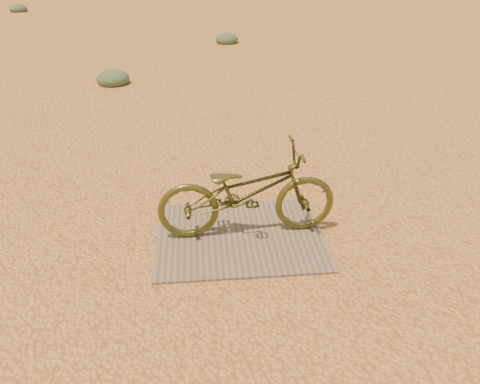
{
  "coord_description": "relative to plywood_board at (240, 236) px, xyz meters",
  "views": [
    {
      "loc": [
        0.12,
        -3.6,
        2.38
      ],
      "look_at": [
        0.44,
        -0.14,
        0.46
      ],
      "focal_mm": 35.0,
      "sensor_mm": 36.0,
      "label": 1
    }
  ],
  "objects": [
    {
      "name": "ground",
      "position": [
        -0.44,
        0.14,
        -0.01
      ],
      "size": [
        120.0,
        120.0,
        0.0
      ],
      "primitive_type": "plane",
      "color": "#E2934E",
      "rests_on": "ground"
    },
    {
      "name": "plywood_board",
      "position": [
        0.0,
        0.0,
        0.0
      ],
      "size": [
        1.48,
        1.18,
        0.02
      ],
      "primitive_type": "cube",
      "color": "#786852",
      "rests_on": "ground"
    },
    {
      "name": "bicycle",
      "position": [
        0.07,
        0.05,
        0.42
      ],
      "size": [
        1.57,
        0.6,
        0.82
      ],
      "primitive_type": "imported",
      "rotation": [
        0.0,
        0.0,
        1.61
      ],
      "color": "#4A4B1C",
      "rests_on": "plywood_board"
    },
    {
      "name": "kale_a",
      "position": [
        -1.82,
        5.11,
        -0.01
      ],
      "size": [
        0.59,
        0.59,
        0.32
      ],
      "primitive_type": "ellipsoid",
      "color": "#4E6647",
      "rests_on": "ground"
    },
    {
      "name": "kale_b",
      "position": [
        0.47,
        8.54,
        -0.01
      ],
      "size": [
        0.56,
        0.56,
        0.31
      ],
      "primitive_type": "ellipsoid",
      "color": "#4E6647",
      "rests_on": "ground"
    },
    {
      "name": "kale_c",
      "position": [
        -6.41,
        14.57,
        -0.01
      ],
      "size": [
        0.59,
        0.59,
        0.33
      ],
      "primitive_type": "ellipsoid",
      "color": "#4E6647",
      "rests_on": "ground"
    }
  ]
}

